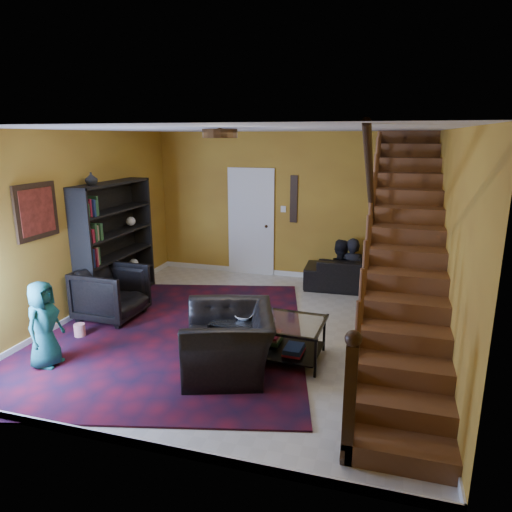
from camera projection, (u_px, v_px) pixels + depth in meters
The scene contains 21 objects.
floor at pixel (243, 329), 6.60m from camera, with size 5.50×5.50×0.00m, color beige.
room at pixel (195, 289), 8.19m from camera, with size 5.50×5.50×5.50m.
staircase at pixel (405, 245), 5.67m from camera, with size 0.95×5.02×3.18m.
bookshelf at pixel (116, 245), 7.56m from camera, with size 0.35×1.80×2.00m.
door at pixel (251, 224), 9.06m from camera, with size 0.82×0.05×2.05m, color silver.
framed_picture at pixel (36, 211), 6.02m from camera, with size 0.04×0.74×0.74m, color maroon.
wall_hanging at pixel (294, 199), 8.70m from camera, with size 0.14×0.03×0.90m, color black.
ceiling_fixture at pixel (220, 133), 5.16m from camera, with size 0.40×0.40×0.10m, color #3F2814.
rug at pixel (168, 333), 6.45m from camera, with size 3.76×4.29×0.02m, color #4A0D1A.
sofa at pixel (361, 274), 8.26m from camera, with size 1.99×0.78×0.58m, color black.
armchair_left at pixel (111, 293), 6.91m from camera, with size 0.87×0.89×0.81m, color black.
armchair_right at pixel (229, 341), 5.34m from camera, with size 1.17×1.02×0.76m, color black.
person_adult_a at pixel (351, 275), 8.36m from camera, with size 0.51×0.33×1.39m, color black.
person_adult_b at pixel (339, 275), 8.43m from camera, with size 0.66×0.51×1.35m, color black.
person_child at pixel (44, 325), 5.43m from camera, with size 0.53×0.34×1.08m, color #195E62.
coffee_table at pixel (270, 335), 5.72m from camera, with size 1.37×0.84×0.51m.
cup_a at pixel (269, 322), 5.47m from camera, with size 0.13×0.13×0.10m, color #999999.
cup_b at pixel (252, 308), 5.90m from camera, with size 0.10×0.10×0.09m, color #999999.
bowl at pixel (244, 317), 5.67m from camera, with size 0.21×0.21×0.05m, color #999999.
vase at pixel (91, 179), 6.81m from camera, with size 0.18×0.18×0.19m, color #999999.
popcorn_bucket at pixel (80, 330), 6.32m from camera, with size 0.15×0.15×0.17m, color red.
Camera 1 is at (1.89, -5.82, 2.71)m, focal length 32.00 mm.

